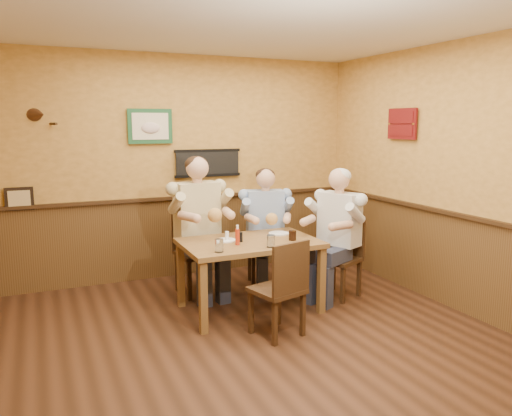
{
  "coord_description": "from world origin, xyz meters",
  "views": [
    {
      "loc": [
        -1.51,
        -3.67,
        1.96
      ],
      "look_at": [
        0.53,
        0.93,
        1.1
      ],
      "focal_mm": 35.0,
      "sensor_mm": 36.0,
      "label": 1
    }
  ],
  "objects_px": {
    "water_glass_mid": "(271,241)",
    "water_glass_left": "(219,246)",
    "cola_tumbler": "(292,235)",
    "pepper_shaker": "(241,237)",
    "chair_right_end": "(338,257)",
    "diner_blue_polo": "(265,233)",
    "dining_table": "(250,249)",
    "chair_back_right": "(265,248)",
    "chair_near_side": "(277,287)",
    "hot_sauce_bottle": "(237,236)",
    "salt_shaker": "(227,236)",
    "chair_back_left": "(198,251)",
    "diner_white_elder": "(339,240)",
    "diner_tan_shirt": "(197,233)"
  },
  "relations": [
    {
      "from": "water_glass_mid",
      "to": "water_glass_left",
      "type": "bearing_deg",
      "value": 176.67
    },
    {
      "from": "cola_tumbler",
      "to": "pepper_shaker",
      "type": "relative_size",
      "value": 1.02
    },
    {
      "from": "chair_right_end",
      "to": "water_glass_left",
      "type": "bearing_deg",
      "value": -104.05
    },
    {
      "from": "diner_blue_polo",
      "to": "dining_table",
      "type": "bearing_deg",
      "value": -110.43
    },
    {
      "from": "chair_back_right",
      "to": "cola_tumbler",
      "type": "bearing_deg",
      "value": -80.77
    },
    {
      "from": "chair_near_side",
      "to": "diner_blue_polo",
      "type": "bearing_deg",
      "value": -125.43
    },
    {
      "from": "cola_tumbler",
      "to": "hot_sauce_bottle",
      "type": "distance_m",
      "value": 0.6
    },
    {
      "from": "water_glass_left",
      "to": "salt_shaker",
      "type": "xyz_separation_m",
      "value": [
        0.23,
        0.4,
        -0.01
      ]
    },
    {
      "from": "chair_back_right",
      "to": "salt_shaker",
      "type": "bearing_deg",
      "value": -124.56
    },
    {
      "from": "chair_back_left",
      "to": "water_glass_mid",
      "type": "bearing_deg",
      "value": -73.65
    },
    {
      "from": "diner_blue_polo",
      "to": "diner_white_elder",
      "type": "distance_m",
      "value": 0.94
    },
    {
      "from": "salt_shaker",
      "to": "hot_sauce_bottle",
      "type": "bearing_deg",
      "value": -81.22
    },
    {
      "from": "diner_blue_polo",
      "to": "pepper_shaker",
      "type": "xyz_separation_m",
      "value": [
        -0.61,
        -0.71,
        0.16
      ]
    },
    {
      "from": "dining_table",
      "to": "cola_tumbler",
      "type": "xyz_separation_m",
      "value": [
        0.42,
        -0.16,
        0.14
      ]
    },
    {
      "from": "chair_back_right",
      "to": "cola_tumbler",
      "type": "height_order",
      "value": "chair_back_right"
    },
    {
      "from": "diner_white_elder",
      "to": "cola_tumbler",
      "type": "xyz_separation_m",
      "value": [
        -0.66,
        -0.13,
        0.14
      ]
    },
    {
      "from": "chair_back_right",
      "to": "pepper_shaker",
      "type": "height_order",
      "value": "chair_back_right"
    },
    {
      "from": "dining_table",
      "to": "salt_shaker",
      "type": "relative_size",
      "value": 14.32
    },
    {
      "from": "diner_tan_shirt",
      "to": "chair_right_end",
      "type": "bearing_deg",
      "value": -33.44
    },
    {
      "from": "diner_white_elder",
      "to": "chair_near_side",
      "type": "bearing_deg",
      "value": -83.4
    },
    {
      "from": "chair_near_side",
      "to": "water_glass_left",
      "type": "xyz_separation_m",
      "value": [
        -0.42,
        0.38,
        0.35
      ]
    },
    {
      "from": "chair_back_left",
      "to": "chair_right_end",
      "type": "bearing_deg",
      "value": -33.44
    },
    {
      "from": "dining_table",
      "to": "salt_shaker",
      "type": "distance_m",
      "value": 0.27
    },
    {
      "from": "chair_back_right",
      "to": "water_glass_left",
      "type": "distance_m",
      "value": 1.44
    },
    {
      "from": "chair_near_side",
      "to": "pepper_shaker",
      "type": "height_order",
      "value": "chair_near_side"
    },
    {
      "from": "diner_tan_shirt",
      "to": "salt_shaker",
      "type": "relative_size",
      "value": 14.64
    },
    {
      "from": "chair_right_end",
      "to": "diner_tan_shirt",
      "type": "distance_m",
      "value": 1.63
    },
    {
      "from": "hot_sauce_bottle",
      "to": "diner_blue_polo",
      "type": "bearing_deg",
      "value": 50.04
    },
    {
      "from": "chair_back_left",
      "to": "diner_white_elder",
      "type": "distance_m",
      "value": 1.62
    },
    {
      "from": "chair_back_left",
      "to": "chair_back_right",
      "type": "bearing_deg",
      "value": -6.42
    },
    {
      "from": "dining_table",
      "to": "salt_shaker",
      "type": "bearing_deg",
      "value": 155.69
    },
    {
      "from": "dining_table",
      "to": "diner_blue_polo",
      "type": "xyz_separation_m",
      "value": [
        0.51,
        0.71,
        -0.02
      ]
    },
    {
      "from": "chair_back_left",
      "to": "cola_tumbler",
      "type": "xyz_separation_m",
      "value": [
        0.76,
        -0.88,
        0.3
      ]
    },
    {
      "from": "dining_table",
      "to": "chair_near_side",
      "type": "bearing_deg",
      "value": -91.88
    },
    {
      "from": "diner_white_elder",
      "to": "pepper_shaker",
      "type": "relative_size",
      "value": 13.01
    },
    {
      "from": "chair_right_end",
      "to": "diner_blue_polo",
      "type": "relative_size",
      "value": 0.72
    },
    {
      "from": "chair_near_side",
      "to": "cola_tumbler",
      "type": "height_order",
      "value": "chair_near_side"
    },
    {
      "from": "pepper_shaker",
      "to": "diner_white_elder",
      "type": "bearing_deg",
      "value": -1.25
    },
    {
      "from": "hot_sauce_bottle",
      "to": "salt_shaker",
      "type": "bearing_deg",
      "value": 98.78
    },
    {
      "from": "water_glass_left",
      "to": "salt_shaker",
      "type": "relative_size",
      "value": 1.29
    },
    {
      "from": "chair_near_side",
      "to": "pepper_shaker",
      "type": "relative_size",
      "value": 9.06
    },
    {
      "from": "chair_near_side",
      "to": "diner_white_elder",
      "type": "bearing_deg",
      "value": -163.87
    },
    {
      "from": "chair_back_left",
      "to": "chair_back_right",
      "type": "distance_m",
      "value": 0.85
    },
    {
      "from": "diner_blue_polo",
      "to": "water_glass_mid",
      "type": "bearing_deg",
      "value": -96.91
    },
    {
      "from": "water_glass_left",
      "to": "cola_tumbler",
      "type": "xyz_separation_m",
      "value": [
        0.86,
        0.14,
        -0.01
      ]
    },
    {
      "from": "water_glass_left",
      "to": "cola_tumbler",
      "type": "height_order",
      "value": "water_glass_left"
    },
    {
      "from": "diner_tan_shirt",
      "to": "hot_sauce_bottle",
      "type": "distance_m",
      "value": 0.86
    },
    {
      "from": "diner_blue_polo",
      "to": "chair_right_end",
      "type": "bearing_deg",
      "value": -37.11
    },
    {
      "from": "dining_table",
      "to": "pepper_shaker",
      "type": "bearing_deg",
      "value": -176.77
    },
    {
      "from": "chair_near_side",
      "to": "salt_shaker",
      "type": "bearing_deg",
      "value": -90.99
    }
  ]
}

